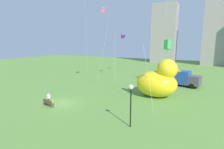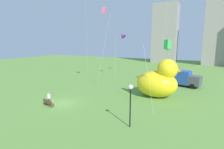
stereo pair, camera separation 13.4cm
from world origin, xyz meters
name	(u,v)px [view 2 (the right image)]	position (x,y,z in m)	size (l,w,h in m)	color
ground_plane	(61,103)	(0.00, 0.00, 0.00)	(140.00, 140.00, 0.00)	#62903E
park_bench	(48,103)	(-0.71, -1.58, 0.48)	(1.79, 0.74, 0.90)	brown
person_adult	(49,98)	(-1.28, -0.93, 0.87)	(0.39, 0.39, 1.58)	#38476B
person_child	(53,102)	(-0.38, -1.16, 0.48)	(0.21, 0.21, 0.88)	silver
giant_inflatable_duck	(158,81)	(10.74, 8.82, 2.43)	(6.89, 4.42, 5.71)	yellow
lamppost	(130,95)	(10.58, -2.02, 3.18)	(0.45, 0.45, 4.18)	black
box_truck	(181,78)	(12.97, 17.73, 1.45)	(6.87, 3.62, 2.85)	#264CA5
kite_purple	(122,35)	(-0.10, 20.02, 9.66)	(3.06, 2.92, 10.46)	silver
kite_pink	(104,11)	(-0.18, 11.97, 13.59)	(2.29, 2.18, 14.31)	silver
kite_green	(167,45)	(12.37, 5.26, 7.72)	(3.59, 3.72, 8.40)	silver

